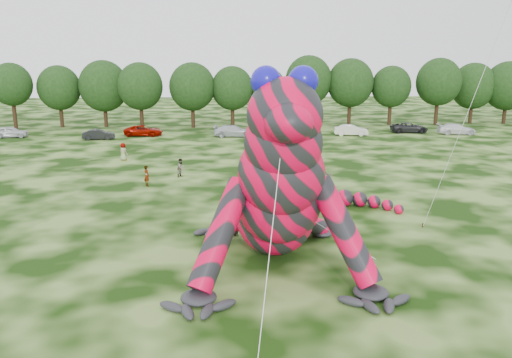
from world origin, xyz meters
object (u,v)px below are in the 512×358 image
Objects in this scene: car_2 at (144,131)px; car_3 at (234,131)px; tree_8 at (232,97)px; car_6 at (409,128)px; car_4 at (285,129)px; spectator_0 at (147,176)px; tree_4 at (60,96)px; spectator_5 at (322,176)px; tree_10 at (308,90)px; spectator_4 at (123,152)px; tree_13 at (438,92)px; tree_9 at (268,97)px; inflatable_gecko at (273,159)px; tree_14 at (473,93)px; tree_6 at (141,96)px; tree_11 at (350,92)px; tree_7 at (192,95)px; spectator_1 at (181,168)px; car_0 at (10,132)px; car_1 at (99,134)px; tree_12 at (391,96)px; tree_15 at (507,93)px; car_7 at (456,129)px; tree_3 at (13,96)px; car_5 at (351,130)px.

car_3 is (11.83, -1.70, 0.06)m from car_2.
tree_8 reaches higher than car_6.
car_4 is 31.81m from spectator_0.
tree_4 reaches higher than spectator_5.
tree_10 reaches higher than tree_4.
tree_10 is 2.10× the size of car_2.
spectator_4 is at bearing -62.52° from tree_4.
tree_13 reaches higher than spectator_0.
tree_9 is at bearing -2.55° from tree_4.
inflatable_gecko is 63.29m from tree_14.
spectator_5 is (19.34, -36.37, -3.89)m from tree_6.
car_2 is 1.37× the size of car_4.
car_4 is at bearing 91.32° from car_6.
tree_7 is at bearing -176.67° from tree_11.
spectator_1 reaches higher than car_4.
tree_6 is 8.96m from car_2.
tree_7 is at bearing -55.00° from spectator_5.
inflatable_gecko is 50.87m from car_0.
car_6 reaches higher than car_1.
car_1 is at bearing 99.05° from car_3.
tree_9 is at bearing -178.81° from tree_12.
spectator_5 is at bearing -71.98° from tree_7.
tree_9 is 5.48× the size of spectator_1.
tree_15 is 1.92× the size of car_2.
tree_6 is 1.90× the size of car_7.
tree_3 reaches higher than tree_9.
spectator_0 is (-7.82, -35.63, -3.64)m from tree_8.
tree_11 is at bearing 1.30° from tree_3.
tree_13 is 2.02× the size of car_6.
car_5 is (8.46, -2.54, 0.10)m from car_4.
car_6 is (-0.10, -8.58, -3.79)m from tree_12.
tree_8 is at bearing 22.14° from spectator_1.
tree_14 is 5.65× the size of spectator_0.
tree_9 is 5.21× the size of spectator_0.
tree_10 is at bearing 175.79° from tree_13.
car_4 is (-11.06, -8.66, -4.41)m from tree_11.
tree_3 reaches higher than car_4.
tree_6 reaches higher than tree_12.
tree_15 is at bearing -122.33° from spectator_4.
tree_14 reaches higher than tree_8.
tree_11 is 2.01× the size of car_6.
tree_4 is at bearing -28.89° from car_0.
inflatable_gecko reaches higher than car_0.
tree_11 is 39.96m from spectator_5.
tree_8 is 1.03× the size of tree_9.
tree_9 is 26.87m from car_7.
car_1 is at bearing -30.94° from spectator_5.
tree_3 is at bearing 69.75° from car_4.
tree_12 is at bearing 1.78° from tree_8.
car_7 is 2.91× the size of spectator_5.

